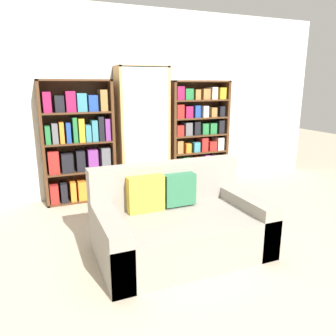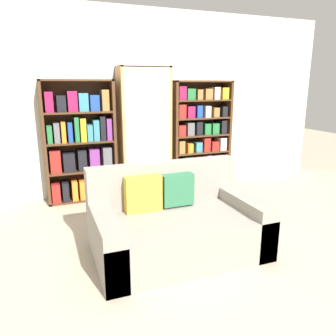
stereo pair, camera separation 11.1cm
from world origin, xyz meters
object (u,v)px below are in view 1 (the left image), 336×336
at_px(couch, 178,224).
at_px(wine_bottle, 218,198).
at_px(bookshelf_left, 79,145).
at_px(bookshelf_right, 198,136).
at_px(display_cabinet, 143,133).

height_order(couch, wine_bottle, couch).
relative_size(bookshelf_left, bookshelf_right, 1.01).
bearing_deg(bookshelf_left, wine_bottle, -33.58).
bearing_deg(couch, bookshelf_right, 57.71).
distance_m(display_cabinet, bookshelf_right, 0.94).
relative_size(bookshelf_left, display_cabinet, 0.90).
height_order(bookshelf_left, wine_bottle, bookshelf_left).
bearing_deg(bookshelf_left, couch, -70.73).
bearing_deg(bookshelf_left, bookshelf_right, 0.01).
height_order(display_cabinet, wine_bottle, display_cabinet).
xyz_separation_m(display_cabinet, bookshelf_right, (0.93, 0.02, -0.12)).
xyz_separation_m(display_cabinet, wine_bottle, (0.68, -1.06, -0.77)).
bearing_deg(wine_bottle, bookshelf_right, 77.09).
height_order(couch, display_cabinet, display_cabinet).
xyz_separation_m(bookshelf_right, wine_bottle, (-0.25, -1.07, -0.65)).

